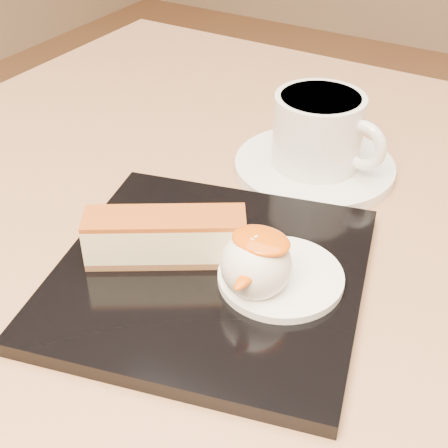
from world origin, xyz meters
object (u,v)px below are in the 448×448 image
Objects in this scene: dessert_plate at (210,275)px; saucer at (314,167)px; cheesecake at (166,237)px; coffee_cup at (320,130)px; table at (237,360)px; ice_cream_scoop at (256,264)px.

saucer is at bearing 89.55° from dessert_plate.
coffee_cup reaches higher than cheesecake.
saucer is (0.01, 0.12, 0.16)m from table.
ice_cream_scoop reaches higher than cheesecake.
dessert_plate is 1.90× the size of cheesecake.
ice_cream_scoop is (0.07, 0.00, 0.01)m from cheesecake.
coffee_cup reaches higher than dessert_plate.
saucer is (0.04, 0.19, -0.03)m from cheesecake.
cheesecake reaches higher than table.
cheesecake is at bearing -93.79° from coffee_cup.
cheesecake reaches higher than saucer.
dessert_plate is 4.50× the size of ice_cream_scoop.
ice_cream_scoop is at bearing -78.50° from saucer.
table is 16.36× the size of ice_cream_scoop.
ice_cream_scoop is 0.20m from saucer.
coffee_cup is (0.04, 0.19, 0.01)m from cheesecake.
table is 5.33× the size of saucer.
saucer is (-0.04, 0.19, -0.03)m from ice_cream_scoop.
ice_cream_scoop is at bearing -53.20° from table.
coffee_cup reaches higher than table.
ice_cream_scoop is at bearing -71.38° from coffee_cup.
dessert_plate is 2.01× the size of coffee_cup.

